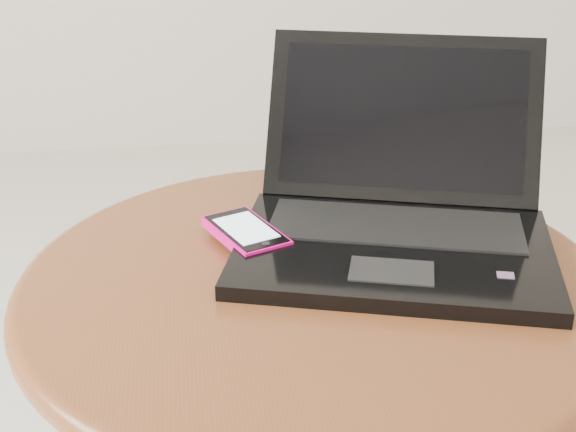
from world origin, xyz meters
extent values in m
cylinder|color=brown|center=(0.08, -0.02, 0.53)|extent=(0.66, 0.66, 0.03)
torus|color=brown|center=(0.08, -0.02, 0.53)|extent=(0.69, 0.69, 0.03)
cube|color=black|center=(0.18, 0.00, 0.56)|extent=(0.43, 0.36, 0.02)
cube|color=black|center=(0.19, 0.05, 0.57)|extent=(0.33, 0.20, 0.00)
cube|color=black|center=(0.16, -0.07, 0.57)|extent=(0.11, 0.08, 0.00)
cube|color=red|center=(0.28, -0.09, 0.57)|extent=(0.02, 0.02, 0.00)
cube|color=black|center=(0.23, 0.18, 0.67)|extent=(0.38, 0.22, 0.20)
cube|color=black|center=(0.23, 0.17, 0.67)|extent=(0.34, 0.18, 0.17)
cube|color=black|center=(0.02, 0.05, 0.56)|extent=(0.09, 0.12, 0.01)
cube|color=#C71D6B|center=(0.00, 0.10, 0.56)|extent=(0.06, 0.03, 0.00)
cube|color=#FF0B89|center=(0.01, 0.06, 0.57)|extent=(0.11, 0.14, 0.01)
cube|color=black|center=(0.01, 0.06, 0.57)|extent=(0.10, 0.13, 0.00)
cube|color=#C5E6F4|center=(0.01, 0.06, 0.57)|extent=(0.08, 0.10, 0.00)
cylinder|color=black|center=(0.03, 0.01, 0.57)|extent=(0.01, 0.01, 0.00)
camera|label=1|loc=(-0.07, -0.84, 1.00)|focal=50.70mm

